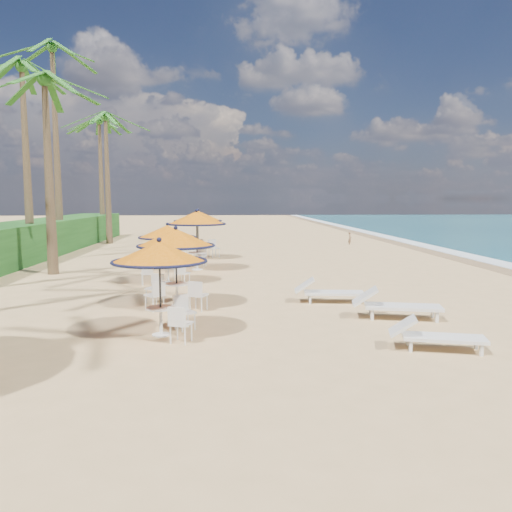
{
  "coord_description": "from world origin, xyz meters",
  "views": [
    {
      "loc": [
        -3.45,
        -10.64,
        3.0
      ],
      "look_at": [
        -2.44,
        4.91,
        1.2
      ],
      "focal_mm": 35.0,
      "sensor_mm": 36.0,
      "label": 1
    }
  ],
  "objects": [
    {
      "name": "station_1",
      "position": [
        -4.8,
        3.11,
        1.65
      ],
      "size": [
        2.16,
        2.16,
        2.25
      ],
      "color": "black",
      "rests_on": "ground"
    },
    {
      "name": "lounger_mid",
      "position": [
        0.79,
        1.37,
        0.37
      ],
      "size": [
        2.28,
        1.14,
        0.78
      ],
      "rotation": [
        0.0,
        0.0,
        -0.22
      ],
      "color": "silver",
      "rests_on": "ground"
    },
    {
      "name": "station_0",
      "position": [
        -4.78,
        0.18,
        1.65
      ],
      "size": [
        2.08,
        2.08,
        2.17
      ],
      "color": "black",
      "rests_on": "ground"
    },
    {
      "name": "lounger_far",
      "position": [
        -0.47,
        3.44,
        0.33
      ],
      "size": [
        2.05,
        0.85,
        0.71
      ],
      "rotation": [
        0.0,
        0.0,
        -0.11
      ],
      "color": "silver",
      "rests_on": "ground"
    },
    {
      "name": "palm_7",
      "position": [
        -12.63,
        27.94,
        8.22
      ],
      "size": [
        5.0,
        5.0,
        9.0
      ],
      "color": "brown",
      "rests_on": "ground"
    },
    {
      "name": "station_2",
      "position": [
        -5.44,
        7.14,
        1.58
      ],
      "size": [
        2.07,
        2.07,
        2.15
      ],
      "color": "black",
      "rests_on": "ground"
    },
    {
      "name": "palm_5",
      "position": [
        -12.67,
        18.11,
        10.46
      ],
      "size": [
        5.0,
        5.0,
        11.41
      ],
      "color": "brown",
      "rests_on": "ground"
    },
    {
      "name": "person",
      "position": [
        4.75,
        21.24,
        0.45
      ],
      "size": [
        0.33,
        0.38,
        0.89
      ],
      "primitive_type": "imported",
      "rotation": [
        0.0,
        0.0,
        1.16
      ],
      "color": "brown",
      "rests_on": "ground"
    },
    {
      "name": "station_4",
      "position": [
        -4.7,
        14.32,
        1.83
      ],
      "size": [
        2.4,
        2.4,
        2.5
      ],
      "color": "black",
      "rests_on": "ground"
    },
    {
      "name": "wetsand_band",
      "position": [
        8.4,
        10.0,
        0.0
      ],
      "size": [
        1.4,
        140.0,
        0.02
      ],
      "primitive_type": "cube",
      "color": "olive",
      "rests_on": "ground"
    },
    {
      "name": "ground",
      "position": [
        0.0,
        0.0,
        0.0
      ],
      "size": [
        160.0,
        160.0,
        0.0
      ],
      "primitive_type": "plane",
      "color": "tan",
      "rests_on": "ground"
    },
    {
      "name": "lounger_near",
      "position": [
        0.7,
        -1.25,
        0.31
      ],
      "size": [
        1.93,
        1.03,
        0.66
      ],
      "rotation": [
        0.0,
        0.0,
        -0.26
      ],
      "color": "silver",
      "rests_on": "ground"
    },
    {
      "name": "station_3",
      "position": [
        -4.61,
        10.37,
        1.95
      ],
      "size": [
        2.45,
        2.45,
        2.56
      ],
      "color": "black",
      "rests_on": "ground"
    },
    {
      "name": "palm_3",
      "position": [
        -10.26,
        9.55,
        7.09
      ],
      "size": [
        5.0,
        5.0,
        7.81
      ],
      "color": "brown",
      "rests_on": "ground"
    },
    {
      "name": "palm_4",
      "position": [
        -12.75,
        13.96,
        8.56
      ],
      "size": [
        5.0,
        5.0,
        9.36
      ],
      "color": "brown",
      "rests_on": "ground"
    },
    {
      "name": "palm_6",
      "position": [
        -11.12,
        23.3,
        7.81
      ],
      "size": [
        5.0,
        5.0,
        8.58
      ],
      "color": "brown",
      "rests_on": "ground"
    }
  ]
}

